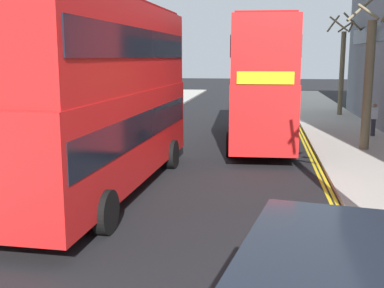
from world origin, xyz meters
name	(u,v)px	position (x,y,z in m)	size (l,w,h in m)	color
sidewalk_right	(383,172)	(6.50, 16.00, 0.07)	(4.00, 80.00, 0.14)	#ADA89E
sidewalk_left	(33,160)	(-6.50, 16.00, 0.07)	(4.00, 80.00, 0.14)	#ADA89E
kerb_line_outer	(329,186)	(4.40, 14.00, 0.00)	(0.10, 56.00, 0.01)	yellow
kerb_line_inner	(323,186)	(4.24, 14.00, 0.00)	(0.10, 56.00, 0.01)	yellow
double_decker_bus_away	(104,91)	(-2.33, 12.45, 3.03)	(3.09, 10.89, 5.64)	red
double_decker_bus_oncoming	(260,79)	(2.11, 21.45, 3.03)	(3.13, 10.90, 5.64)	red
pedestrian_far	(374,119)	(7.74, 23.55, 0.99)	(0.34, 0.22, 1.62)	#2D2D38
street_tree_mid	(342,66)	(7.46, 32.48, 3.43)	(2.31, 2.31, 6.69)	#6B6047
street_tree_far	(368,80)	(6.62, 19.94, 3.06)	(1.87, 1.71, 6.37)	#6B6047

